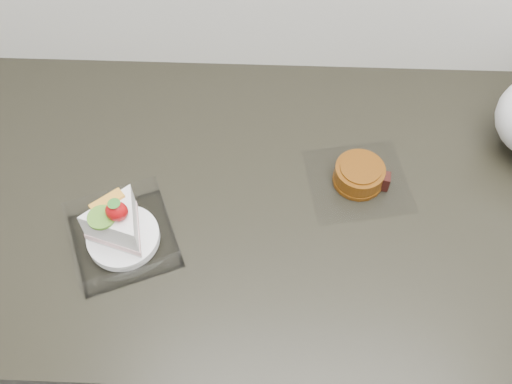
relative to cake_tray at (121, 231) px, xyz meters
name	(u,v)px	position (x,y,z in m)	size (l,w,h in m)	color
counter	(345,306)	(0.41, 0.10, -0.48)	(2.04, 0.64, 0.90)	black
cake_tray	(121,231)	(0.00, 0.00, 0.00)	(0.20, 0.20, 0.12)	white
mooncake_wrap	(360,176)	(0.38, 0.13, -0.02)	(0.19, 0.18, 0.04)	white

